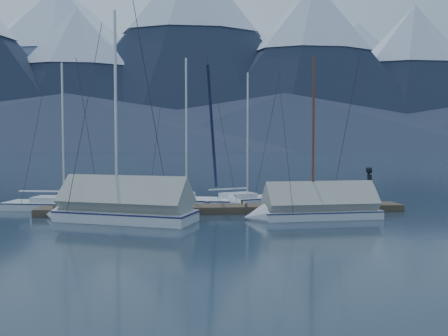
% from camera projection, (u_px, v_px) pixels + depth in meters
% --- Properties ---
extents(ground, '(1000.00, 1000.00, 0.00)m').
position_uv_depth(ground, '(228.00, 219.00, 21.50)').
color(ground, black).
rests_on(ground, ground).
extents(mountain_range, '(877.00, 584.00, 150.50)m').
position_uv_depth(mountain_range, '(183.00, 76.00, 386.87)').
color(mountain_range, '#475675').
rests_on(mountain_range, ground).
extents(dock, '(18.00, 1.50, 0.54)m').
position_uv_depth(dock, '(224.00, 210.00, 23.48)').
color(dock, '#382D23').
rests_on(dock, ground).
extents(mooring_posts, '(15.12, 1.52, 0.35)m').
position_uv_depth(mooring_posts, '(214.00, 205.00, 23.42)').
color(mooring_posts, '#382D23').
rests_on(mooring_posts, ground).
extents(sailboat_open_left, '(6.48, 3.11, 8.26)m').
position_uv_depth(sailboat_open_left, '(72.00, 207.00, 24.42)').
color(sailboat_open_left, silver).
rests_on(sailboat_open_left, ground).
extents(sailboat_open_mid, '(6.91, 3.54, 8.80)m').
position_uv_depth(sailboat_open_mid, '(195.00, 203.00, 25.74)').
color(sailboat_open_mid, white).
rests_on(sailboat_open_mid, ground).
extents(sailboat_open_right, '(6.32, 3.76, 8.07)m').
position_uv_depth(sailboat_open_right, '(254.00, 201.00, 26.82)').
color(sailboat_open_right, silver).
rests_on(sailboat_open_right, ground).
extents(sailboat_covered_near, '(6.35, 2.69, 8.11)m').
position_uv_depth(sailboat_covered_near, '(310.00, 209.00, 21.64)').
color(sailboat_covered_near, silver).
rests_on(sailboat_covered_near, ground).
extents(sailboat_covered_far, '(7.46, 4.72, 10.08)m').
position_uv_depth(sailboat_covered_far, '(114.00, 210.00, 20.93)').
color(sailboat_covered_far, silver).
rests_on(sailboat_covered_far, ground).
extents(person, '(0.59, 0.77, 1.86)m').
position_uv_depth(person, '(370.00, 185.00, 24.22)').
color(person, black).
rests_on(person, dock).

